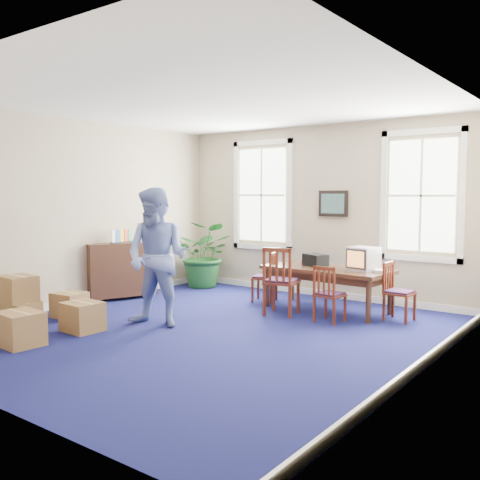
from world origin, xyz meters
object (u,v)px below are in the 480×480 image
Objects in this scene: crt_tv at (363,259)px; potted_plant at (205,254)px; conference_table at (326,289)px; man at (157,257)px; chair_near_left at (282,281)px; credenza at (122,273)px; cardboard_boxes at (33,302)px.

potted_plant is (-3.67, 0.44, -0.22)m from crt_tv.
conference_table is 2.92m from man.
crt_tv is 1.34m from chair_near_left.
crt_tv is at bearing -6.80° from potted_plant.
crt_tv is 0.22× the size of man.
chair_near_left is at bearing 34.58° from credenza.
man is 1.84m from cardboard_boxes.
chair_near_left is 0.54× the size of man.
man is 1.62× the size of credenza.
conference_table is 4.67× the size of crt_tv.
potted_plant reaches higher than crt_tv.
credenza is (-3.02, -0.68, -0.06)m from chair_near_left.
conference_table is at bearing 43.90° from credenza.
chair_near_left is (-1.05, -0.76, -0.35)m from crt_tv.
credenza is (-4.07, -1.44, -0.41)m from crt_tv.
chair_near_left is (-0.43, -0.71, 0.19)m from conference_table.
crt_tv reaches higher than credenza.
cardboard_boxes is at bearing -147.87° from man.
cardboard_boxes is (-1.21, -1.25, -0.60)m from man.
crt_tv is at bearing 7.80° from conference_table.
chair_near_left is 2.06m from man.
chair_near_left is at bearing -117.56° from conference_table.
cardboard_boxes is at bearing -85.13° from potted_plant.
cardboard_boxes is (-2.26, -2.96, -0.14)m from chair_near_left.
credenza is 2.40m from cardboard_boxes.
man is at bearing 46.08° from cardboard_boxes.
cardboard_boxes reaches higher than conference_table.
man reaches higher than crt_tv.
potted_plant is (-2.62, 1.20, 0.13)m from chair_near_left.
credenza is 0.87× the size of cardboard_boxes.
potted_plant is at bearing 104.28° from man.
conference_table is at bearing 44.53° from man.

